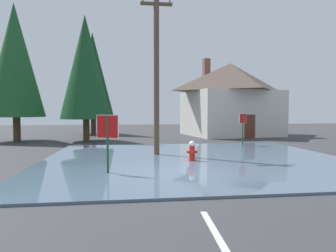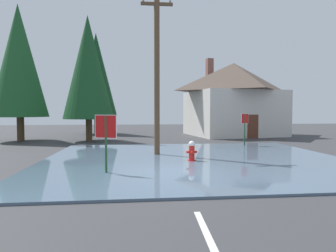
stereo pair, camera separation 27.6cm
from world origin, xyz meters
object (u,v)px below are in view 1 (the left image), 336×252
(fire_hydrant, at_px, (192,152))
(pine_tree_short_left, at_px, (93,75))
(stop_sign_near, at_px, (108,132))
(pine_tree_mid_left, at_px, (85,67))
(house, at_px, (230,98))
(utility_pole, at_px, (156,71))
(stop_sign_far, at_px, (243,123))
(pine_tree_tall_left, at_px, (15,60))

(fire_hydrant, xyz_separation_m, pine_tree_short_left, (-6.47, 16.82, 5.43))
(stop_sign_near, bearing_deg, pine_tree_mid_left, 102.11)
(fire_hydrant, bearing_deg, house, 64.66)
(stop_sign_near, height_order, house, house)
(fire_hydrant, relative_size, pine_tree_short_left, 0.10)
(utility_pole, distance_m, pine_tree_mid_left, 9.19)
(utility_pole, xyz_separation_m, house, (8.10, 12.08, -0.73))
(pine_tree_mid_left, bearing_deg, stop_sign_far, -23.18)
(stop_sign_far, distance_m, pine_tree_short_left, 16.47)
(stop_sign_far, bearing_deg, fire_hydrant, -129.98)
(house, bearing_deg, stop_sign_far, -104.17)
(pine_tree_mid_left, bearing_deg, pine_tree_tall_left, 174.46)
(fire_hydrant, relative_size, pine_tree_tall_left, 0.09)
(fire_hydrant, height_order, pine_tree_mid_left, pine_tree_mid_left)
(house, relative_size, pine_tree_mid_left, 1.00)
(pine_tree_tall_left, relative_size, pine_tree_short_left, 1.03)
(utility_pole, xyz_separation_m, pine_tree_short_left, (-5.05, 14.78, 1.62))
(stop_sign_far, xyz_separation_m, pine_tree_tall_left, (-15.73, 5.02, 4.58))
(utility_pole, distance_m, stop_sign_far, 7.29)
(fire_hydrant, xyz_separation_m, pine_tree_tall_left, (-11.26, 10.34, 5.60))
(fire_hydrant, distance_m, pine_tree_mid_left, 12.65)
(fire_hydrant, bearing_deg, pine_tree_tall_left, 137.43)
(stop_sign_near, bearing_deg, house, 57.93)
(pine_tree_mid_left, bearing_deg, house, 18.49)
(stop_sign_far, bearing_deg, utility_pole, -150.81)
(pine_tree_short_left, bearing_deg, utility_pole, -71.13)
(stop_sign_near, relative_size, pine_tree_short_left, 0.21)
(pine_tree_tall_left, bearing_deg, house, 11.87)
(fire_hydrant, distance_m, pine_tree_short_left, 18.82)
(stop_sign_near, height_order, pine_tree_mid_left, pine_tree_mid_left)
(stop_sign_near, bearing_deg, pine_tree_tall_left, 121.78)
(fire_hydrant, relative_size, utility_pole, 0.12)
(pine_tree_short_left, bearing_deg, stop_sign_far, -46.45)
(utility_pole, distance_m, pine_tree_short_left, 15.71)
(pine_tree_mid_left, distance_m, pine_tree_short_left, 7.00)
(pine_tree_tall_left, bearing_deg, fire_hydrant, -42.57)
(utility_pole, relative_size, pine_tree_mid_left, 0.87)
(stop_sign_near, xyz_separation_m, pine_tree_short_left, (-2.95, 18.98, 4.36))
(pine_tree_tall_left, height_order, pine_tree_mid_left, pine_tree_tall_left)
(stop_sign_far, bearing_deg, pine_tree_mid_left, 156.82)
(pine_tree_tall_left, bearing_deg, pine_tree_short_left, 53.49)
(fire_hydrant, bearing_deg, pine_tree_short_left, 111.03)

